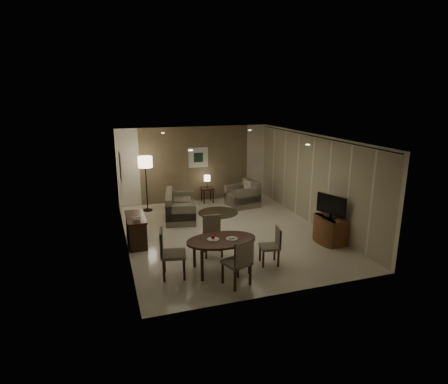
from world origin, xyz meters
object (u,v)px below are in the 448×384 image
object	(u,v)px
chair_far	(213,237)
armchair	(242,193)
side_table	(207,195)
sofa	(181,205)
chair_right	(269,246)
dining_table	(222,255)
floor_lamp	(146,184)
tv_cabinet	(330,230)
chair_left	(174,254)
chair_near	(236,262)
console_desk	(136,230)

from	to	relation	value
chair_far	armchair	xyz separation A→B (m)	(2.16, 3.63, -0.04)
chair_far	side_table	xyz separation A→B (m)	(1.11, 4.42, -0.21)
armchair	sofa	bearing A→B (deg)	-83.82
chair_right	sofa	world-z (taller)	chair_right
chair_right	dining_table	bearing A→B (deg)	-80.95
chair_right	floor_lamp	bearing A→B (deg)	-145.00
tv_cabinet	chair_left	distance (m)	4.34
chair_near	side_table	size ratio (longest dim) A/B	1.87
chair_left	floor_lamp	size ratio (longest dim) A/B	0.58
console_desk	chair_near	distance (m)	3.35
sofa	floor_lamp	distance (m)	1.52
chair_far	chair_left	bearing A→B (deg)	-135.57
tv_cabinet	side_table	world-z (taller)	tv_cabinet
chair_near	chair_right	distance (m)	1.24
console_desk	tv_cabinet	distance (m)	5.11
floor_lamp	sofa	bearing A→B (deg)	-50.76
chair_right	armchair	world-z (taller)	armchair
console_desk	chair_right	bearing A→B (deg)	-38.09
chair_far	sofa	distance (m)	3.00
dining_table	sofa	bearing A→B (deg)	91.79
sofa	armchair	xyz separation A→B (m)	(2.33, 0.64, 0.02)
dining_table	tv_cabinet	bearing A→B (deg)	11.28
console_desk	sofa	xyz separation A→B (m)	(1.54, 1.69, 0.04)
floor_lamp	armchair	bearing A→B (deg)	-8.34
chair_right	chair_left	bearing A→B (deg)	-80.76
side_table	chair_far	bearing A→B (deg)	-104.06
dining_table	floor_lamp	size ratio (longest dim) A/B	0.85
sofa	side_table	bearing A→B (deg)	-30.47
chair_right	armchair	xyz separation A→B (m)	(1.07, 4.52, 0.00)
dining_table	chair_left	size ratio (longest dim) A/B	1.48
armchair	side_table	size ratio (longest dim) A/B	1.82
tv_cabinet	sofa	world-z (taller)	sofa
console_desk	side_table	distance (m)	4.20
chair_right	console_desk	bearing A→B (deg)	-116.57
sofa	tv_cabinet	bearing A→B (deg)	-122.20
tv_cabinet	sofa	distance (m)	4.63
chair_near	armchair	size ratio (longest dim) A/B	1.03
tv_cabinet	dining_table	world-z (taller)	dining_table
armchair	side_table	world-z (taller)	armchair
armchair	side_table	bearing A→B (deg)	-135.90
tv_cabinet	chair_far	distance (m)	3.19
chair_left	chair_right	bearing A→B (deg)	-81.60
side_table	tv_cabinet	bearing A→B (deg)	-65.80
console_desk	dining_table	world-z (taller)	console_desk
dining_table	sofa	xyz separation A→B (m)	(-0.12, 3.83, 0.05)
tv_cabinet	chair_near	world-z (taller)	chair_near
chair_near	dining_table	bearing A→B (deg)	-101.39
chair_left	armchair	bearing A→B (deg)	-25.84
tv_cabinet	side_table	distance (m)	5.06
tv_cabinet	chair_left	size ratio (longest dim) A/B	0.85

